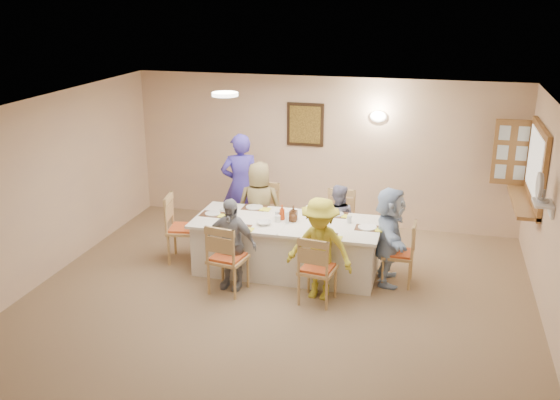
% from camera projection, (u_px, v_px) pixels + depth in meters
% --- Properties ---
extents(ground, '(7.00, 7.00, 0.00)m').
position_uv_depth(ground, '(267.00, 317.00, 7.64)').
color(ground, tan).
extents(room_walls, '(7.00, 7.00, 7.00)m').
position_uv_depth(room_walls, '(266.00, 200.00, 7.16)').
color(room_walls, beige).
rests_on(room_walls, ground).
extents(wall_picture, '(0.62, 0.05, 0.72)m').
position_uv_depth(wall_picture, '(305.00, 125.00, 10.36)').
color(wall_picture, black).
rests_on(wall_picture, room_walls).
extents(wall_sconce, '(0.26, 0.09, 0.18)m').
position_uv_depth(wall_sconce, '(378.00, 116.00, 9.99)').
color(wall_sconce, white).
rests_on(wall_sconce, room_walls).
extents(ceiling_light, '(0.36, 0.36, 0.05)m').
position_uv_depth(ceiling_light, '(225.00, 94.00, 8.48)').
color(ceiling_light, white).
rests_on(ceiling_light, room_walls).
extents(serving_hatch, '(0.06, 1.50, 1.15)m').
position_uv_depth(serving_hatch, '(537.00, 167.00, 8.61)').
color(serving_hatch, '#966436').
rests_on(serving_hatch, room_walls).
extents(hatch_sill, '(0.30, 1.50, 0.05)m').
position_uv_depth(hatch_sill, '(523.00, 202.00, 8.81)').
color(hatch_sill, '#966436').
rests_on(hatch_sill, room_walls).
extents(shutter_door, '(0.55, 0.04, 1.00)m').
position_uv_depth(shutter_door, '(512.00, 152.00, 9.37)').
color(shutter_door, '#966436').
rests_on(shutter_door, room_walls).
extents(fan_shelf, '(0.22, 0.36, 0.03)m').
position_uv_depth(fan_shelf, '(543.00, 203.00, 7.42)').
color(fan_shelf, white).
rests_on(fan_shelf, room_walls).
extents(desk_fan, '(0.30, 0.30, 0.28)m').
position_uv_depth(desk_fan, '(542.00, 191.00, 7.38)').
color(desk_fan, '#A5A5A8').
rests_on(desk_fan, fan_shelf).
extents(dining_table, '(2.61, 1.10, 0.76)m').
position_uv_depth(dining_table, '(287.00, 246.00, 8.80)').
color(dining_table, white).
rests_on(dining_table, ground).
extents(chair_back_left, '(0.52, 0.52, 1.00)m').
position_uv_depth(chair_back_left, '(262.00, 216.00, 9.64)').
color(chair_back_left, tan).
rests_on(chair_back_left, ground).
extents(chair_back_right, '(0.48, 0.48, 0.97)m').
position_uv_depth(chair_back_right, '(338.00, 224.00, 9.36)').
color(chair_back_right, tan).
rests_on(chair_back_right, ground).
extents(chair_front_left, '(0.53, 0.53, 0.97)m').
position_uv_depth(chair_front_left, '(228.00, 257.00, 8.18)').
color(chair_front_left, tan).
rests_on(chair_front_left, ground).
extents(chair_front_right, '(0.50, 0.50, 0.93)m').
position_uv_depth(chair_front_right, '(318.00, 268.00, 7.90)').
color(chair_front_right, tan).
rests_on(chair_front_right, ground).
extents(chair_left_end, '(0.56, 0.56, 1.01)m').
position_uv_depth(chair_left_end, '(184.00, 228.00, 9.13)').
color(chair_left_end, tan).
rests_on(chair_left_end, ground).
extents(chair_right_end, '(0.44, 0.44, 0.89)m').
position_uv_depth(chair_right_end, '(398.00, 253.00, 8.41)').
color(chair_right_end, tan).
rests_on(chair_right_end, ground).
extents(diner_back_left, '(0.81, 0.64, 1.39)m').
position_uv_depth(diner_back_left, '(259.00, 206.00, 9.47)').
color(diner_back_left, olive).
rests_on(diner_back_left, ground).
extents(diner_back_right, '(0.56, 0.43, 1.13)m').
position_uv_depth(diner_back_right, '(337.00, 221.00, 9.23)').
color(diner_back_right, gray).
rests_on(diner_back_right, ground).
extents(diner_front_left, '(0.81, 0.49, 1.26)m').
position_uv_depth(diner_front_left, '(231.00, 244.00, 8.24)').
color(diner_front_left, gray).
rests_on(diner_front_left, ground).
extents(diner_front_right, '(1.02, 0.75, 1.36)m').
position_uv_depth(diner_front_right, '(320.00, 249.00, 7.94)').
color(diner_front_right, gold).
rests_on(diner_front_right, ground).
extents(diner_right_end, '(1.36, 0.70, 1.36)m').
position_uv_depth(diner_right_end, '(389.00, 236.00, 8.37)').
color(diner_right_end, '#B3CCEF').
rests_on(diner_right_end, ground).
extents(caregiver, '(0.92, 0.86, 1.70)m').
position_uv_depth(caregiver, '(241.00, 186.00, 9.96)').
color(caregiver, '#473BBD').
rests_on(caregiver, ground).
extents(placemat_fl, '(0.37, 0.28, 0.01)m').
position_uv_depth(placemat_fl, '(237.00, 227.00, 8.44)').
color(placemat_fl, '#472B19').
rests_on(placemat_fl, dining_table).
extents(plate_fl, '(0.25, 0.25, 0.02)m').
position_uv_depth(plate_fl, '(237.00, 227.00, 8.44)').
color(plate_fl, white).
rests_on(plate_fl, dining_table).
extents(napkin_fl, '(0.14, 0.14, 0.01)m').
position_uv_depth(napkin_fl, '(248.00, 229.00, 8.35)').
color(napkin_fl, '#FFF835').
rests_on(napkin_fl, dining_table).
extents(placemat_fr, '(0.35, 0.26, 0.01)m').
position_uv_depth(placemat_fr, '(324.00, 236.00, 8.15)').
color(placemat_fr, '#472B19').
rests_on(placemat_fr, dining_table).
extents(plate_fr, '(0.22, 0.22, 0.01)m').
position_uv_depth(plate_fr, '(324.00, 235.00, 8.15)').
color(plate_fr, white).
rests_on(plate_fr, dining_table).
extents(napkin_fr, '(0.14, 0.14, 0.01)m').
position_uv_depth(napkin_fr, '(337.00, 238.00, 8.06)').
color(napkin_fr, '#FFF835').
rests_on(napkin_fr, dining_table).
extents(placemat_bl, '(0.35, 0.26, 0.01)m').
position_uv_depth(placemat_bl, '(254.00, 208.00, 9.21)').
color(placemat_bl, '#472B19').
rests_on(placemat_bl, dining_table).
extents(plate_bl, '(0.25, 0.25, 0.02)m').
position_uv_depth(plate_bl, '(254.00, 207.00, 9.21)').
color(plate_bl, white).
rests_on(plate_bl, dining_table).
extents(napkin_bl, '(0.15, 0.15, 0.01)m').
position_uv_depth(napkin_bl, '(265.00, 209.00, 9.12)').
color(napkin_bl, '#FFF835').
rests_on(napkin_bl, dining_table).
extents(placemat_br, '(0.37, 0.27, 0.01)m').
position_uv_depth(placemat_br, '(335.00, 215.00, 8.93)').
color(placemat_br, '#472B19').
rests_on(placemat_br, dining_table).
extents(plate_br, '(0.26, 0.26, 0.02)m').
position_uv_depth(plate_br, '(335.00, 214.00, 8.92)').
color(plate_br, white).
rests_on(plate_br, dining_table).
extents(napkin_br, '(0.14, 0.14, 0.01)m').
position_uv_depth(napkin_br, '(347.00, 216.00, 8.83)').
color(napkin_br, '#FFF835').
rests_on(napkin_br, dining_table).
extents(placemat_le, '(0.34, 0.26, 0.01)m').
position_uv_depth(placemat_le, '(213.00, 214.00, 8.94)').
color(placemat_le, '#472B19').
rests_on(placemat_le, dining_table).
extents(plate_le, '(0.22, 0.22, 0.01)m').
position_uv_depth(plate_le, '(213.00, 213.00, 8.94)').
color(plate_le, white).
rests_on(plate_le, dining_table).
extents(napkin_le, '(0.14, 0.14, 0.01)m').
position_uv_depth(napkin_le, '(223.00, 216.00, 8.85)').
color(napkin_le, '#FFF835').
rests_on(napkin_le, dining_table).
extents(placemat_re, '(0.33, 0.24, 0.01)m').
position_uv_depth(placemat_re, '(367.00, 228.00, 8.42)').
color(placemat_re, '#472B19').
rests_on(placemat_re, dining_table).
extents(plate_re, '(0.25, 0.25, 0.02)m').
position_uv_depth(plate_re, '(367.00, 227.00, 8.41)').
color(plate_re, white).
rests_on(plate_re, dining_table).
extents(napkin_re, '(0.14, 0.14, 0.01)m').
position_uv_depth(napkin_re, '(380.00, 230.00, 8.33)').
color(napkin_re, '#FFF835').
rests_on(napkin_re, dining_table).
extents(teacup_a, '(0.14, 0.14, 0.10)m').
position_uv_depth(teacup_a, '(227.00, 221.00, 8.55)').
color(teacup_a, white).
rests_on(teacup_a, dining_table).
extents(teacup_b, '(0.15, 0.15, 0.09)m').
position_uv_depth(teacup_b, '(323.00, 208.00, 9.08)').
color(teacup_b, white).
rests_on(teacup_b, dining_table).
extents(bowl_a, '(0.34, 0.34, 0.05)m').
position_uv_depth(bowl_a, '(264.00, 223.00, 8.54)').
color(bowl_a, white).
rests_on(bowl_a, dining_table).
extents(bowl_b, '(0.37, 0.37, 0.07)m').
position_uv_depth(bowl_b, '(316.00, 216.00, 8.79)').
color(bowl_b, white).
rests_on(bowl_b, dining_table).
extents(condiment_ketchup, '(0.11, 0.11, 0.22)m').
position_uv_depth(condiment_ketchup, '(282.00, 212.00, 8.70)').
color(condiment_ketchup, '#BE3D10').
rests_on(condiment_ketchup, dining_table).
extents(condiment_brown, '(0.11, 0.11, 0.22)m').
position_uv_depth(condiment_brown, '(293.00, 213.00, 8.66)').
color(condiment_brown, '#452612').
rests_on(condiment_brown, dining_table).
extents(condiment_malt, '(0.14, 0.14, 0.16)m').
position_uv_depth(condiment_malt, '(293.00, 216.00, 8.64)').
color(condiment_malt, '#452612').
rests_on(condiment_malt, dining_table).
extents(drinking_glass, '(0.07, 0.07, 0.10)m').
position_uv_depth(drinking_glass, '(277.00, 215.00, 8.75)').
color(drinking_glass, silver).
rests_on(drinking_glass, dining_table).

